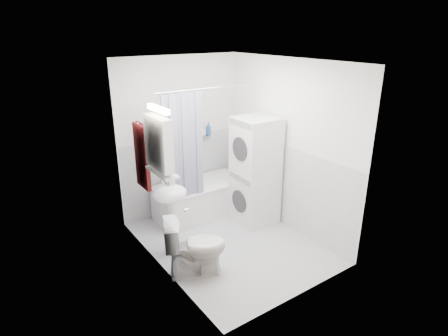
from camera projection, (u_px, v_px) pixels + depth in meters
floor at (230, 242)px, 5.11m from camera, size 2.60×2.60×0.00m
room_walls at (230, 138)px, 4.59m from camera, size 2.60×2.60×2.60m
wainscot at (217, 195)px, 5.13m from camera, size 1.98×2.58×2.58m
door at (186, 210)px, 3.83m from camera, size 0.05×2.00×2.00m
bathtub at (200, 198)px, 5.77m from camera, size 1.39×0.66×0.53m
tub_spout at (200, 155)px, 5.94m from camera, size 0.04×0.12×0.04m
curtain_rod at (208, 88)px, 4.96m from camera, size 1.57×0.02×0.02m
shower_curtain at (183, 147)px, 5.01m from camera, size 0.55×0.02×1.45m
sink at (171, 204)px, 4.63m from camera, size 0.44×0.37×1.04m
medicine_cabinet at (159, 142)px, 4.16m from camera, size 0.13×0.50×0.71m
shelf at (162, 172)px, 4.29m from camera, size 0.18×0.54×0.02m
shower_caddy at (202, 137)px, 5.85m from camera, size 0.22×0.06×0.02m
towel at (142, 155)px, 4.58m from camera, size 0.07×0.35×0.83m
washer_dryer at (255, 171)px, 5.44m from camera, size 0.59×0.58×1.59m
toilet at (195, 247)px, 4.37m from camera, size 0.82×0.66×0.71m
soap_pump at (171, 184)px, 4.59m from camera, size 0.08×0.17×0.08m
shelf_bottle at (168, 172)px, 4.16m from camera, size 0.07×0.18×0.07m
shelf_cup at (157, 164)px, 4.36m from camera, size 0.10×0.09×0.10m
shampoo_a at (202, 132)px, 5.82m from camera, size 0.13×0.17×0.13m
shampoo_b at (209, 133)px, 5.90m from camera, size 0.08×0.21×0.08m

